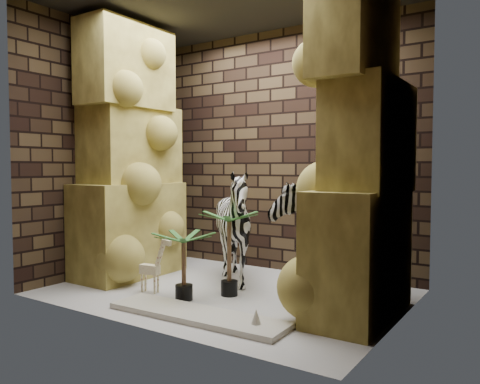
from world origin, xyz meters
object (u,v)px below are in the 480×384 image
Objects in this scene: zebra_right at (316,226)px; palm_front at (229,253)px; zebra_left at (235,234)px; palm_back at (184,266)px; giraffe_toy at (150,263)px; surfboard at (197,315)px.

palm_front is at bearing -152.87° from zebra_right.
zebra_right is 0.90m from zebra_left.
palm_back is (-0.96, -0.94, -0.35)m from zebra_right.
palm_front is at bearing 53.89° from palm_back.
giraffe_toy is 0.48m from palm_back.
giraffe_toy is (-1.43, -0.93, -0.38)m from zebra_right.
zebra_left is 1.28m from surfboard.
palm_front is (0.75, 0.36, 0.13)m from giraffe_toy.
zebra_left is 0.44m from palm_front.
zebra_left is 2.05× the size of giraffe_toy.
palm_back reaches higher than surfboard.
palm_back reaches higher than giraffe_toy.
zebra_right is 0.92m from palm_front.
zebra_right is 2.26× the size of giraffe_toy.
giraffe_toy is 0.90× the size of palm_back.
giraffe_toy is 0.36× the size of surfboard.
zebra_right reaches higher than zebra_left.
zebra_right reaches higher than giraffe_toy.
zebra_right is at bearing 66.45° from surfboard.
surfboard is at bearing -30.61° from giraffe_toy.
zebra_right reaches higher than palm_front.
surfboard is at bearing -69.89° from zebra_left.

